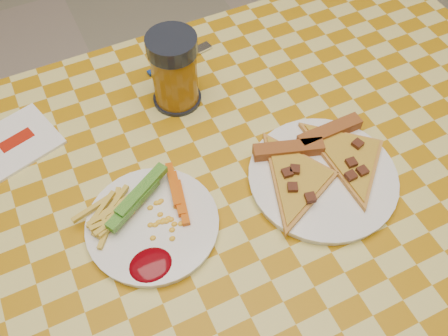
{
  "coord_description": "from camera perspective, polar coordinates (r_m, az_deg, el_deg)",
  "views": [
    {
      "loc": [
        -0.18,
        -0.37,
        1.44
      ],
      "look_at": [
        0.02,
        0.06,
        0.78
      ],
      "focal_mm": 40.0,
      "sensor_mm": 36.0,
      "label": 1
    }
  ],
  "objects": [
    {
      "name": "plate_right",
      "position": [
        0.83,
        11.19,
        -1.17
      ],
      "size": [
        0.31,
        0.31,
        0.01
      ],
      "primitive_type": "cylinder",
      "rotation": [
        0.0,
        0.0,
        0.37
      ],
      "color": "white",
      "rests_on": "table"
    },
    {
      "name": "fork",
      "position": [
        1.01,
        -4.99,
        12.39
      ],
      "size": [
        0.14,
        0.04,
        0.01
      ],
      "rotation": [
        0.0,
        0.0,
        0.18
      ],
      "color": "navy",
      "rests_on": "table"
    },
    {
      "name": "table",
      "position": [
        0.86,
        0.51,
        -6.76
      ],
      "size": [
        1.28,
        0.88,
        0.76
      ],
      "color": "silver",
      "rests_on": "ground"
    },
    {
      "name": "pizza_slices",
      "position": [
        0.83,
        10.97,
        0.39
      ],
      "size": [
        0.28,
        0.26,
        0.02
      ],
      "color": "gold",
      "rests_on": "plate_right"
    },
    {
      "name": "drink_glass",
      "position": [
        0.89,
        -5.69,
        10.95
      ],
      "size": [
        0.09,
        0.09,
        0.14
      ],
      "color": "black",
      "rests_on": "table"
    },
    {
      "name": "napkin",
      "position": [
        0.93,
        -22.59,
        2.85
      ],
      "size": [
        0.16,
        0.15,
        0.01
      ],
      "rotation": [
        0.0,
        0.0,
        0.28
      ],
      "color": "white",
      "rests_on": "table"
    },
    {
      "name": "plate_left",
      "position": [
        0.78,
        -8.14,
        -6.49
      ],
      "size": [
        0.23,
        0.23,
        0.01
      ],
      "primitive_type": "cylinder",
      "rotation": [
        0.0,
        0.0,
        0.15
      ],
      "color": "white",
      "rests_on": "table"
    },
    {
      "name": "fries_veggies",
      "position": [
        0.77,
        -9.3,
        -5.16
      ],
      "size": [
        0.19,
        0.18,
        0.04
      ],
      "color": "#E3C248",
      "rests_on": "plate_left"
    }
  ]
}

